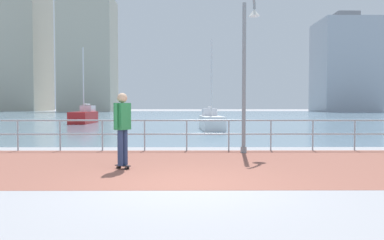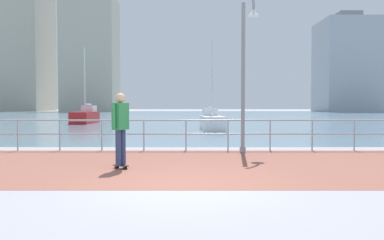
{
  "view_description": "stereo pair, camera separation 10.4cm",
  "coord_description": "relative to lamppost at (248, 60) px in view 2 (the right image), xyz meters",
  "views": [
    {
      "loc": [
        0.1,
        -6.81,
        1.49
      ],
      "look_at": [
        0.16,
        3.1,
        1.1
      ],
      "focal_mm": 33.86,
      "sensor_mm": 36.0,
      "label": 1
    },
    {
      "loc": [
        0.2,
        -6.81,
        1.49
      ],
      "look_at": [
        0.16,
        3.1,
        1.1
      ],
      "focal_mm": 33.86,
      "sensor_mm": 36.0,
      "label": 2
    }
  ],
  "objects": [
    {
      "name": "ground",
      "position": [
        -1.92,
        35.32,
        -2.93
      ],
      "size": [
        220.0,
        220.0,
        0.0
      ],
      "primitive_type": "plane",
      "color": "#9E9EA3"
    },
    {
      "name": "brick_paving",
      "position": [
        -1.92,
        -2.36,
        -2.92
      ],
      "size": [
        28.0,
        5.68,
        0.01
      ],
      "primitive_type": "cube",
      "color": "#935647",
      "rests_on": "ground"
    },
    {
      "name": "harbor_water",
      "position": [
        -1.92,
        45.48,
        -2.92
      ],
      "size": [
        180.0,
        88.0,
        0.0
      ],
      "primitive_type": "cube",
      "color": "#6B899E",
      "rests_on": "ground"
    },
    {
      "name": "waterfront_railing",
      "position": [
        -1.92,
        0.48,
        -2.21
      ],
      "size": [
        25.25,
        0.06,
        1.04
      ],
      "color": "#9EADB7",
      "rests_on": "ground"
    },
    {
      "name": "lamppost",
      "position": [
        0.0,
        0.0,
        0.0
      ],
      "size": [
        0.66,
        0.66,
        5.29
      ],
      "color": "gray",
      "rests_on": "ground"
    },
    {
      "name": "skateboarder",
      "position": [
        -3.4,
        -3.02,
        -1.85
      ],
      "size": [
        0.4,
        0.52,
        1.79
      ],
      "color": "black",
      "rests_on": "ground"
    },
    {
      "name": "sailboat_red",
      "position": [
        -0.48,
        10.95,
        -2.4
      ],
      "size": [
        1.47,
        4.03,
        5.57
      ],
      "color": "white",
      "rests_on": "ground"
    },
    {
      "name": "sailboat_ivory",
      "position": [
        -10.84,
        19.48,
        -2.31
      ],
      "size": [
        1.54,
        4.61,
        6.43
      ],
      "color": "#B21E1E",
      "rests_on": "ground"
    },
    {
      "name": "tower_steel",
      "position": [
        -28.32,
        83.81,
        11.92
      ],
      "size": [
        13.46,
        10.48,
        31.35
      ],
      "color": "#B2AD99",
      "rests_on": "ground"
    },
    {
      "name": "tower_brick",
      "position": [
        -53.44,
        95.94,
        16.92
      ],
      "size": [
        17.48,
        15.36,
        41.36
      ],
      "color": "#B2AD99",
      "rests_on": "ground"
    },
    {
      "name": "tower_concrete",
      "position": [
        37.13,
        79.62,
        8.57
      ],
      "size": [
        13.63,
        12.77,
        24.65
      ],
      "color": "#A3A8B2",
      "rests_on": "ground"
    }
  ]
}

